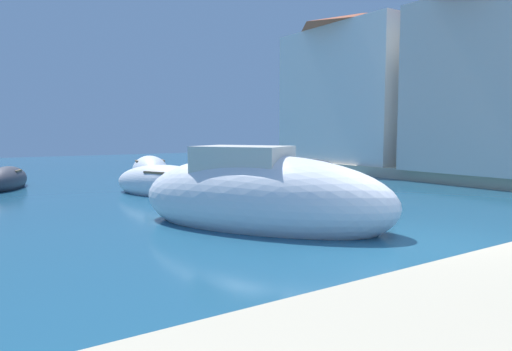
# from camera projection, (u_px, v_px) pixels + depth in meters

# --- Properties ---
(ground) EXTENTS (80.00, 80.00, 0.00)m
(ground) POSITION_uv_depth(u_px,v_px,m) (418.00, 245.00, 9.29)
(ground) COLOR #1E5170
(moored_boat_0) EXTENTS (4.67, 2.53, 1.47)m
(moored_boat_0) POSITION_uv_depth(u_px,v_px,m) (307.00, 177.00, 19.00)
(moored_boat_0) COLOR #3F3F47
(moored_boat_0) RESTS_ON ground
(moored_boat_1) EXTENTS (2.46, 3.70, 1.12)m
(moored_boat_1) POSITION_uv_depth(u_px,v_px,m) (6.00, 180.00, 18.56)
(moored_boat_1) COLOR #3F3F47
(moored_boat_1) RESTS_ON ground
(moored_boat_2) EXTENTS (3.24, 4.84, 1.39)m
(moored_boat_2) POSITION_uv_depth(u_px,v_px,m) (166.00, 184.00, 16.60)
(moored_boat_2) COLOR white
(moored_boat_2) RESTS_ON ground
(moored_boat_5) EXTENTS (5.43, 6.73, 2.40)m
(moored_boat_5) POSITION_uv_depth(u_px,v_px,m) (261.00, 199.00, 11.05)
(moored_boat_5) COLOR white
(moored_boat_5) RESTS_ON ground
(moored_boat_6) EXTENTS (2.51, 4.16, 1.45)m
(moored_boat_6) POSITION_uv_depth(u_px,v_px,m) (150.00, 171.00, 21.99)
(moored_boat_6) COLOR white
(moored_boat_6) RESTS_ON ground
(waterfront_building_main) EXTENTS (7.09, 6.85, 8.58)m
(waterfront_building_main) POSITION_uv_depth(u_px,v_px,m) (509.00, 72.00, 20.38)
(waterfront_building_main) COLOR beige
(waterfront_building_main) RESTS_ON quay_promenade
(waterfront_building_annex) EXTENTS (5.94, 9.08, 8.69)m
(waterfront_building_annex) POSITION_uv_depth(u_px,v_px,m) (360.00, 87.00, 27.62)
(waterfront_building_annex) COLOR white
(waterfront_building_annex) RESTS_ON quay_promenade
(quayside_tree) EXTENTS (2.95, 2.95, 4.67)m
(quayside_tree) POSITION_uv_depth(u_px,v_px,m) (373.00, 108.00, 28.02)
(quayside_tree) COLOR brown
(quayside_tree) RESTS_ON quay_promenade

